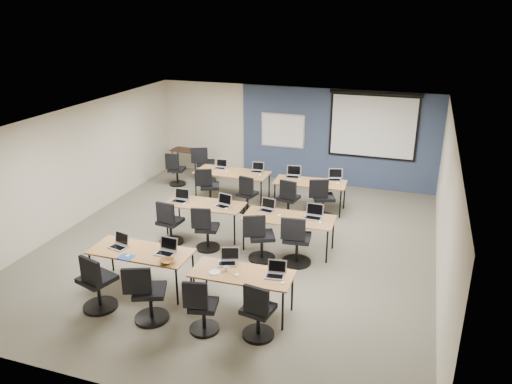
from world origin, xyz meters
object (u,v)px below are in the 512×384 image
(training_table_back_right, at_px, (310,184))
(laptop_6, at_px, (267,208))
(task_chair_6, at_px, (260,241))
(task_chair_7, at_px, (296,244))
(training_table_mid_right, at_px, (289,219))
(laptop_11, at_px, (335,177))
(training_table_back_left, at_px, (232,174))
(task_chair_10, at_px, (288,202))
(task_chair_2, at_px, (202,310))
(laptop_2, at_px, (228,259))
(task_chair_4, at_px, (169,226))
(laptop_8, at_px, (221,166))
(laptop_3, at_px, (276,272))
(utility_table, at_px, (186,153))
(training_table_front_right, at_px, (242,275))
(whiteboard, at_px, (283,131))
(laptop_4, at_px, (180,198))
(task_chair_3, at_px, (258,315))
(laptop_0, at_px, (119,244))
(spare_chair_b, at_px, (176,172))
(projector_screen, at_px, (374,122))
(laptop_1, at_px, (167,249))
(task_chair_8, at_px, (209,190))
(task_chair_9, at_px, (247,197))
(laptop_10, at_px, (293,174))
(spare_chair_a, at_px, (205,167))
(laptop_5, at_px, (223,204))
(training_table_front_left, at_px, (141,253))
(training_table_mid_left, at_px, (205,206))
(laptop_9, at_px, (257,169))
(task_chair_5, at_px, (206,232))
(task_chair_0, at_px, (97,287))
(laptop_7, at_px, (314,214))
(task_chair_1, at_px, (147,298))

(training_table_back_right, bearing_deg, laptop_6, -106.07)
(task_chair_6, height_order, task_chair_7, task_chair_7)
(training_table_mid_right, xyz_separation_m, laptop_11, (0.47, 2.62, 0.11))
(training_table_back_left, relative_size, training_table_back_right, 1.10)
(training_table_mid_right, relative_size, task_chair_10, 1.88)
(training_table_back_left, xyz_separation_m, task_chair_6, (1.75, -3.01, -0.27))
(task_chair_2, relative_size, laptop_6, 3.00)
(training_table_back_left, height_order, laptop_2, laptop_2)
(training_table_back_left, distance_m, task_chair_7, 3.85)
(task_chair_4, xyz_separation_m, laptop_8, (-0.10, 3.12, 0.38))
(training_table_back_left, xyz_separation_m, task_chair_2, (1.62, -5.52, -0.29))
(task_chair_2, bearing_deg, task_chair_7, 59.85)
(laptop_3, xyz_separation_m, utility_table, (-4.62, 6.17, -0.14))
(laptop_6, xyz_separation_m, task_chair_10, (0.10, 1.38, -0.38))
(training_table_front_right, bearing_deg, task_chair_6, 97.17)
(task_chair_2, distance_m, task_chair_10, 4.75)
(whiteboard, distance_m, laptop_4, 4.38)
(task_chair_3, distance_m, task_chair_10, 4.67)
(laptop_0, relative_size, spare_chair_b, 0.33)
(projector_screen, xyz_separation_m, laptop_4, (-3.67, -4.15, -1.09))
(laptop_1, xyz_separation_m, laptop_3, (2.04, -0.14, -0.00))
(task_chair_3, bearing_deg, laptop_3, 93.31)
(laptop_1, bearing_deg, training_table_back_left, 99.82)
(projector_screen, relative_size, task_chair_8, 2.38)
(task_chair_6, relative_size, task_chair_9, 1.06)
(laptop_6, relative_size, laptop_10, 0.89)
(whiteboard, height_order, laptop_10, whiteboard)
(spare_chair_a, bearing_deg, laptop_3, -78.81)
(laptop_5, height_order, task_chair_7, task_chair_7)
(laptop_2, xyz_separation_m, laptop_5, (-1.02, 2.30, 0.00))
(training_table_front_right, relative_size, training_table_mid_right, 0.90)
(training_table_front_left, distance_m, spare_chair_b, 5.43)
(laptop_2, relative_size, laptop_6, 1.01)
(laptop_10, distance_m, spare_chair_b, 3.50)
(whiteboard, distance_m, training_table_front_right, 6.85)
(laptop_3, relative_size, task_chair_8, 0.30)
(training_table_mid_left, xyz_separation_m, task_chair_8, (-0.62, 1.58, -0.27))
(laptop_9, bearing_deg, training_table_front_left, -101.32)
(training_table_mid_right, xyz_separation_m, task_chair_4, (-2.47, -0.55, -0.27))
(training_table_mid_right, xyz_separation_m, task_chair_5, (-1.62, -0.56, -0.28))
(laptop_2, bearing_deg, laptop_6, 71.55)
(training_table_front_right, xyz_separation_m, training_table_back_left, (-2.02, 4.79, 0.01))
(task_chair_0, relative_size, spare_chair_b, 1.10)
(laptop_0, xyz_separation_m, utility_table, (-1.66, 6.09, -0.14))
(training_table_back_right, relative_size, task_chair_7, 1.66)
(training_table_back_left, relative_size, task_chair_9, 2.01)
(laptop_3, xyz_separation_m, laptop_7, (0.08, 2.48, 0.01))
(laptop_5, bearing_deg, laptop_8, 127.14)
(task_chair_7, bearing_deg, task_chair_1, -131.55)
(training_table_back_right, height_order, task_chair_1, task_chair_1)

